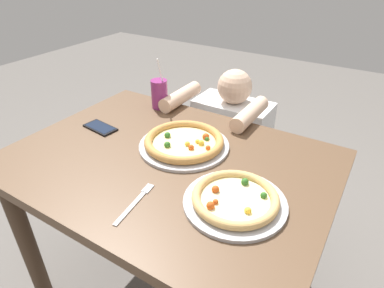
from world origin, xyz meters
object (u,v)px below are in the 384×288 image
object	(u,v)px
pizza_far	(184,142)
cell_phone	(100,127)
fork	(136,201)
diner_seated	(229,153)
pizza_near	(235,199)
drink_cup_colored	(159,94)

from	to	relation	value
pizza_far	cell_phone	distance (m)	0.40
fork	diner_seated	bearing A→B (deg)	96.71
fork	pizza_far	bearing A→B (deg)	98.15
pizza_near	pizza_far	xyz separation A→B (m)	(-0.31, 0.20, 0.00)
pizza_near	drink_cup_colored	size ratio (longest dim) A/B	1.31
fork	cell_phone	distance (m)	0.52
drink_cup_colored	fork	world-z (taller)	drink_cup_colored
drink_cup_colored	cell_phone	world-z (taller)	drink_cup_colored
drink_cup_colored	diner_seated	bearing A→B (deg)	52.30
pizza_near	pizza_far	bearing A→B (deg)	147.67
drink_cup_colored	diner_seated	size ratio (longest dim) A/B	0.27
pizza_far	cell_phone	xyz separation A→B (m)	(-0.39, -0.06, -0.02)
cell_phone	diner_seated	xyz separation A→B (m)	(0.33, 0.63, -0.36)
cell_phone	pizza_far	bearing A→B (deg)	9.31
diner_seated	cell_phone	bearing A→B (deg)	-117.92
fork	cell_phone	bearing A→B (deg)	147.12
pizza_far	fork	world-z (taller)	pizza_far
drink_cup_colored	cell_phone	xyz separation A→B (m)	(-0.09, -0.31, -0.07)
pizza_near	cell_phone	size ratio (longest dim) A/B	2.01
pizza_near	fork	size ratio (longest dim) A/B	1.56
pizza_far	cell_phone	size ratio (longest dim) A/B	2.23
pizza_far	diner_seated	world-z (taller)	diner_seated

